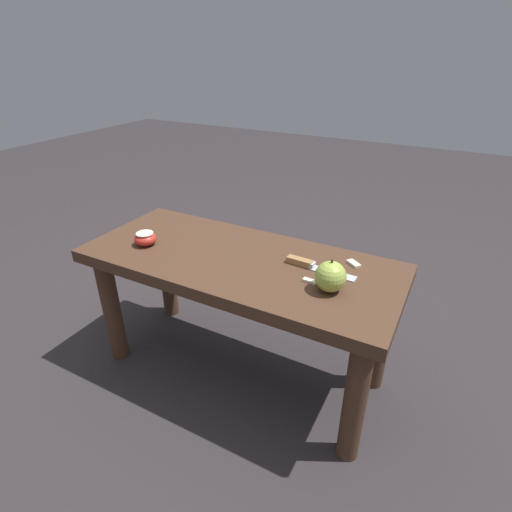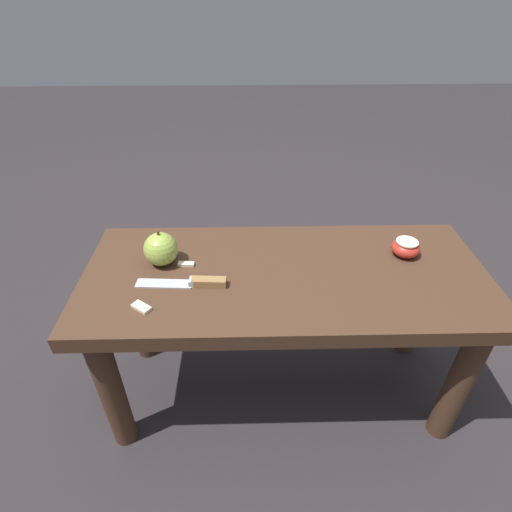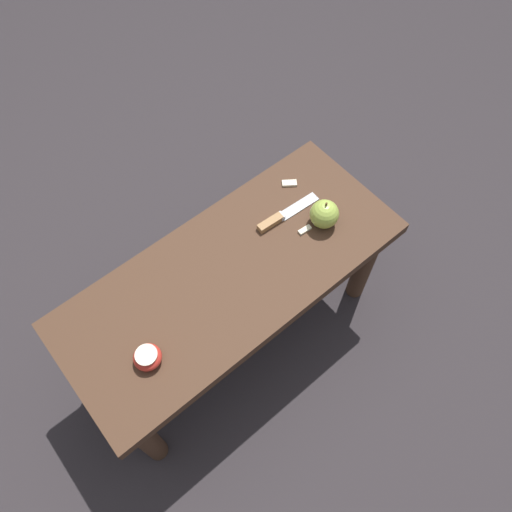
% 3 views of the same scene
% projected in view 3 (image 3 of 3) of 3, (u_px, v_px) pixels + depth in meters
% --- Properties ---
extents(ground_plane, '(8.00, 8.00, 0.00)m').
position_uv_depth(ground_plane, '(237.00, 332.00, 1.78)').
color(ground_plane, '#2D282B').
extents(wooden_bench, '(1.00, 0.43, 0.46)m').
position_uv_depth(wooden_bench, '(232.00, 285.00, 1.46)').
color(wooden_bench, '#472D1E').
rests_on(wooden_bench, ground_plane).
extents(knife, '(0.22, 0.04, 0.02)m').
position_uv_depth(knife, '(279.00, 218.00, 1.46)').
color(knife, '#B7BABF').
rests_on(knife, wooden_bench).
extents(apple_whole, '(0.08, 0.08, 0.10)m').
position_uv_depth(apple_whole, '(324.00, 214.00, 1.43)').
color(apple_whole, '#9EB747').
rests_on(apple_whole, wooden_bench).
extents(apple_cut, '(0.07, 0.07, 0.04)m').
position_uv_depth(apple_cut, '(147.00, 357.00, 1.24)').
color(apple_cut, red).
rests_on(apple_cut, wooden_bench).
extents(apple_slice_near_knife, '(0.05, 0.04, 0.01)m').
position_uv_depth(apple_slice_near_knife, '(289.00, 183.00, 1.53)').
color(apple_slice_near_knife, beige).
rests_on(apple_slice_near_knife, wooden_bench).
extents(apple_slice_center, '(0.04, 0.02, 0.01)m').
position_uv_depth(apple_slice_center, '(305.00, 230.00, 1.45)').
color(apple_slice_center, beige).
rests_on(apple_slice_center, wooden_bench).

